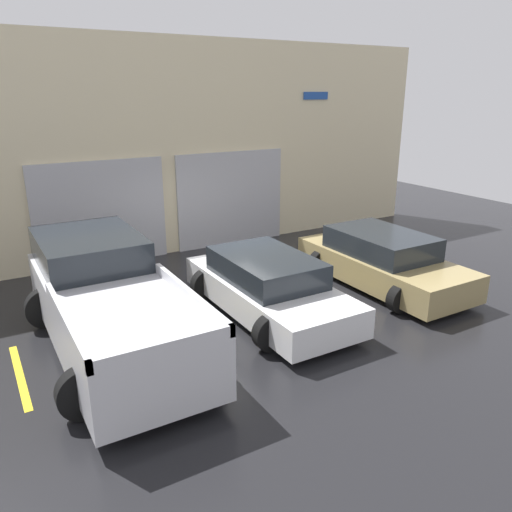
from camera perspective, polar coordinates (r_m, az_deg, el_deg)
ground_plane at (r=11.85m, az=-3.30°, el=-3.28°), size 28.00×28.00×0.00m
shophouse_building at (r=14.12m, az=-9.81°, el=11.85°), size 16.89×0.68×5.73m
pickup_truck at (r=9.14m, az=-16.49°, el=-5.06°), size 2.52×5.30×1.79m
sedan_white at (r=10.17m, az=1.35°, el=-3.49°), size 2.23×4.30×1.23m
sedan_side at (r=12.02m, az=14.20°, el=-0.51°), size 2.17×4.31×1.26m
parking_stripe_far_left at (r=9.10m, az=-25.38°, el=-12.24°), size 0.12×2.20×0.01m
parking_stripe_left at (r=9.72m, az=-6.58°, el=-8.45°), size 0.12×2.20×0.01m
parking_stripe_centre at (r=11.21m, az=8.28°, el=-4.73°), size 0.12×2.20×0.01m
parking_stripe_right at (r=13.30m, az=18.96°, el=-1.82°), size 0.12×2.20×0.01m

